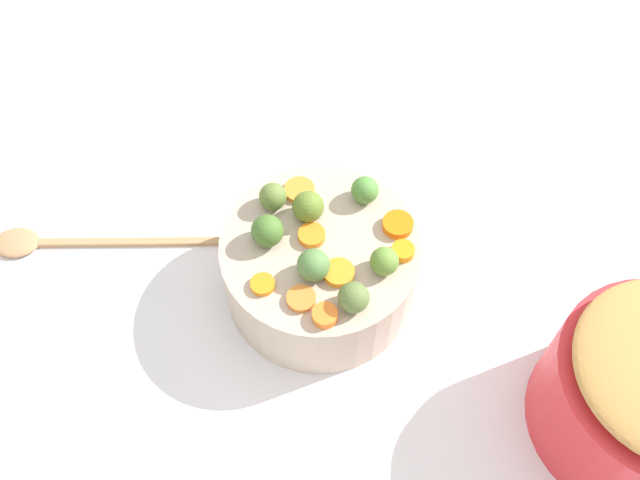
% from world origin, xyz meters
% --- Properties ---
extents(tabletop, '(2.40, 2.40, 0.02)m').
position_xyz_m(tabletop, '(0.00, 0.00, 0.01)').
color(tabletop, silver).
rests_on(tabletop, ground).
extents(serving_bowl_carrots, '(0.25, 0.25, 0.11)m').
position_xyz_m(serving_bowl_carrots, '(-0.01, -0.05, 0.07)').
color(serving_bowl_carrots, '#BDA893').
rests_on(serving_bowl_carrots, tabletop).
extents(carrot_slice_0, '(0.05, 0.05, 0.01)m').
position_xyz_m(carrot_slice_0, '(-0.02, 0.00, 0.13)').
color(carrot_slice_0, orange).
rests_on(carrot_slice_0, serving_bowl_carrots).
extents(carrot_slice_1, '(0.05, 0.05, 0.01)m').
position_xyz_m(carrot_slice_1, '(-0.01, -0.06, 0.13)').
color(carrot_slice_1, orange).
rests_on(carrot_slice_1, serving_bowl_carrots).
extents(carrot_slice_2, '(0.05, 0.05, 0.01)m').
position_xyz_m(carrot_slice_2, '(0.03, 0.02, 0.13)').
color(carrot_slice_2, orange).
rests_on(carrot_slice_2, serving_bowl_carrots).
extents(carrot_slice_3, '(0.04, 0.04, 0.01)m').
position_xyz_m(carrot_slice_3, '(0.07, -0.02, 0.13)').
color(carrot_slice_3, orange).
rests_on(carrot_slice_3, serving_bowl_carrots).
extents(carrot_slice_4, '(0.05, 0.05, 0.01)m').
position_xyz_m(carrot_slice_4, '(-0.11, -0.04, 0.13)').
color(carrot_slice_4, orange).
rests_on(carrot_slice_4, serving_bowl_carrots).
extents(carrot_slice_5, '(0.04, 0.04, 0.01)m').
position_xyz_m(carrot_slice_5, '(-0.10, -0.00, 0.13)').
color(carrot_slice_5, orange).
rests_on(carrot_slice_5, serving_bowl_carrots).
extents(carrot_slice_6, '(0.04, 0.04, 0.01)m').
position_xyz_m(carrot_slice_6, '(0.02, 0.05, 0.13)').
color(carrot_slice_6, orange).
rests_on(carrot_slice_6, serving_bowl_carrots).
extents(carrot_slice_7, '(0.05, 0.05, 0.01)m').
position_xyz_m(carrot_slice_7, '(-0.02, -0.13, 0.13)').
color(carrot_slice_7, orange).
rests_on(carrot_slice_7, serving_bowl_carrots).
extents(brussels_sprout_0, '(0.03, 0.03, 0.03)m').
position_xyz_m(brussels_sprout_0, '(0.02, -0.12, 0.15)').
color(brussels_sprout_0, olive).
rests_on(brussels_sprout_0, serving_bowl_carrots).
extents(brussels_sprout_1, '(0.04, 0.04, 0.04)m').
position_xyz_m(brussels_sprout_1, '(-0.01, -0.09, 0.15)').
color(brussels_sprout_1, olive).
rests_on(brussels_sprout_1, serving_bowl_carrots).
extents(brussels_sprout_2, '(0.03, 0.03, 0.03)m').
position_xyz_m(brussels_sprout_2, '(-0.07, 0.01, 0.15)').
color(brussels_sprout_2, olive).
rests_on(brussels_sprout_2, serving_bowl_carrots).
extents(brussels_sprout_3, '(0.04, 0.04, 0.04)m').
position_xyz_m(brussels_sprout_3, '(-0.02, 0.04, 0.15)').
color(brussels_sprout_3, '#5A7137').
rests_on(brussels_sprout_3, serving_bowl_carrots).
extents(brussels_sprout_4, '(0.03, 0.03, 0.03)m').
position_xyz_m(brussels_sprout_4, '(-0.09, -0.09, 0.15)').
color(brussels_sprout_4, '#4E8638').
rests_on(brussels_sprout_4, serving_bowl_carrots).
extents(brussels_sprout_5, '(0.04, 0.04, 0.04)m').
position_xyz_m(brussels_sprout_5, '(0.04, -0.08, 0.15)').
color(brussels_sprout_5, '#456D2B').
rests_on(brussels_sprout_5, serving_bowl_carrots).
extents(brussels_sprout_6, '(0.04, 0.04, 0.04)m').
position_xyz_m(brussels_sprout_6, '(0.01, -0.01, 0.15)').
color(brussels_sprout_6, '#547E40').
rests_on(brussels_sprout_6, serving_bowl_carrots).
extents(wooden_spoon, '(0.31, 0.14, 0.01)m').
position_xyz_m(wooden_spoon, '(0.30, -0.24, 0.03)').
color(wooden_spoon, tan).
rests_on(wooden_spoon, tabletop).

